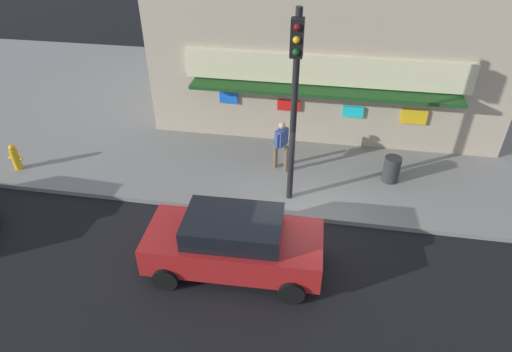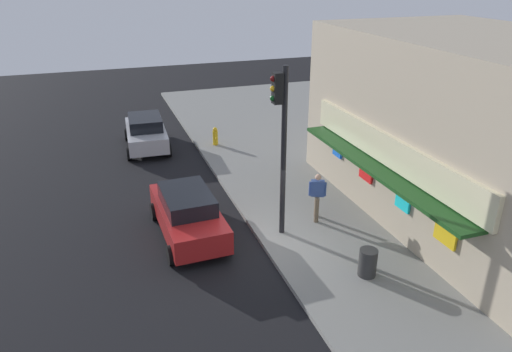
# 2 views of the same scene
# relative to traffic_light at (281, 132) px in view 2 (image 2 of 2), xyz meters

# --- Properties ---
(ground_plane) EXTENTS (64.88, 64.88, 0.00)m
(ground_plane) POSITION_rel_traffic_light_xyz_m (0.44, -0.79, -3.79)
(ground_plane) COLOR black
(sidewalk) EXTENTS (43.25, 13.60, 0.15)m
(sidewalk) POSITION_rel_traffic_light_xyz_m (0.44, 6.01, -3.72)
(sidewalk) COLOR gray
(sidewalk) RESTS_ON ground_plane
(corner_building) EXTENTS (12.66, 8.40, 6.35)m
(corner_building) POSITION_rel_traffic_light_xyz_m (0.72, 7.33, -0.47)
(corner_building) COLOR tan
(corner_building) RESTS_ON sidewalk
(traffic_light) EXTENTS (0.32, 0.58, 5.72)m
(traffic_light) POSITION_rel_traffic_light_xyz_m (0.00, 0.00, 0.00)
(traffic_light) COLOR black
(traffic_light) RESTS_ON sidewalk
(fire_hydrant) EXTENTS (0.50, 0.26, 0.93)m
(fire_hydrant) POSITION_rel_traffic_light_xyz_m (-9.28, 0.17, -3.19)
(fire_hydrant) COLOR gold
(fire_hydrant) RESTS_ON sidewalk
(trash_can) EXTENTS (0.54, 0.54, 0.86)m
(trash_can) POSITION_rel_traffic_light_xyz_m (3.15, 1.55, -3.21)
(trash_can) COLOR #2D2D2D
(trash_can) RESTS_ON sidewalk
(pedestrian) EXTENTS (0.61, 0.61, 1.77)m
(pedestrian) POSITION_rel_traffic_light_xyz_m (-0.46, 1.63, -2.65)
(pedestrian) COLOR brown
(pedestrian) RESTS_ON sidewalk
(parked_car_silver) EXTENTS (4.30, 2.29, 1.67)m
(parked_car_silver) POSITION_rel_traffic_light_xyz_m (-10.35, -3.16, -2.94)
(parked_car_silver) COLOR #B7B7BC
(parked_car_silver) RESTS_ON ground_plane
(parked_car_red) EXTENTS (4.47, 2.18, 1.66)m
(parked_car_red) POSITION_rel_traffic_light_xyz_m (-1.11, -2.92, -2.94)
(parked_car_red) COLOR #AD1E1E
(parked_car_red) RESTS_ON ground_plane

